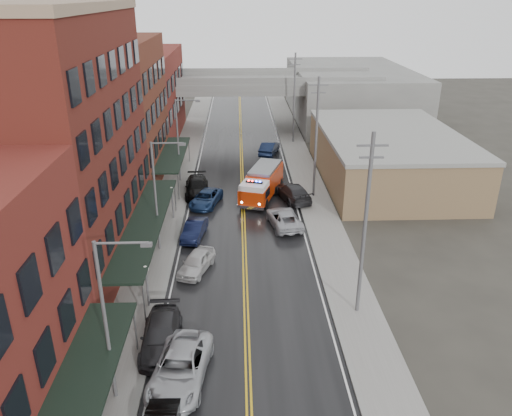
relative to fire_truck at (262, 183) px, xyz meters
name	(u,v)px	position (x,y,z in m)	size (l,w,h in m)	color
road	(243,218)	(-1.92, -4.99, -1.58)	(11.00, 160.00, 0.02)	black
sidewalk_left	(164,218)	(-9.22, -4.99, -1.52)	(3.00, 160.00, 0.15)	slate
sidewalk_right	(322,216)	(5.38, -4.99, -1.52)	(3.00, 160.00, 0.15)	slate
curb_left	(182,218)	(-7.57, -4.99, -1.52)	(0.30, 160.00, 0.15)	gray
curb_right	(304,216)	(3.73, -4.99, -1.52)	(0.30, 160.00, 0.15)	gray
brick_building_b	(57,147)	(-15.22, -11.99, 7.41)	(9.00, 20.00, 18.00)	#592217
brick_building_c	(114,113)	(-15.22, 5.51, 5.91)	(9.00, 15.00, 15.00)	#60291C
brick_building_far	(144,96)	(-15.22, 23.01, 4.41)	(9.00, 20.00, 12.00)	maroon
tan_building	(388,157)	(14.08, 5.01, 0.91)	(14.00, 22.00, 5.00)	olive
right_far_block	(350,93)	(16.08, 35.01, 2.41)	(18.00, 30.00, 8.00)	slate
awning_0	(70,415)	(-9.41, -30.99, 1.40)	(2.60, 16.00, 3.09)	black
awning_1	(146,222)	(-9.42, -11.99, 1.40)	(2.60, 18.00, 3.09)	black
awning_2	(173,154)	(-9.41, 5.51, 1.40)	(2.60, 13.00, 3.09)	black
globe_lamp_1	(146,277)	(-8.32, -18.99, 0.72)	(0.44, 0.44, 3.12)	#59595B
globe_lamp_2	(172,196)	(-8.32, -4.99, 0.72)	(0.44, 0.44, 3.12)	#59595B
street_lamp_0	(109,313)	(-8.47, -26.99, 3.60)	(2.64, 0.22, 9.00)	#59595B
street_lamp_1	(158,190)	(-8.47, -10.99, 3.60)	(2.64, 0.22, 9.00)	#59595B
street_lamp_2	(180,135)	(-8.47, 5.01, 3.60)	(2.64, 0.22, 9.00)	#59595B
utility_pole_0	(365,224)	(5.28, -19.99, 4.72)	(1.80, 0.24, 12.00)	#59595B
utility_pole_1	(316,136)	(5.28, 0.01, 4.72)	(1.80, 0.24, 12.00)	#59595B
utility_pole_2	(294,97)	(5.28, 20.01, 4.72)	(1.80, 0.24, 12.00)	#59595B
overpass	(240,90)	(-1.92, 27.01, 4.40)	(40.00, 10.00, 7.50)	slate
fire_truck	(262,183)	(0.00, 0.00, 0.00)	(5.06, 8.43, 2.93)	#B12908
parked_car_left_2	(180,368)	(-5.52, -25.83, -0.77)	(2.74, 5.94, 1.65)	#ADB0B6
parked_car_left_3	(161,335)	(-6.92, -22.99, -0.80)	(2.21, 5.43, 1.57)	#252527
parked_car_left_4	(196,262)	(-5.52, -14.37, -0.86)	(1.73, 4.29, 1.46)	#BCBCBC
parked_car_left_5	(194,230)	(-6.10, -8.78, -0.89)	(1.49, 4.28, 1.41)	black
parked_car_left_6	(206,198)	(-5.52, -1.79, -0.90)	(2.29, 4.96, 1.38)	navy
parked_car_left_7	(197,187)	(-6.61, 1.04, -0.76)	(2.31, 5.69, 1.65)	black
parked_car_right_0	(284,218)	(1.68, -6.79, -0.85)	(2.45, 5.30, 1.47)	#A4A6AC
parked_car_right_1	(293,192)	(3.08, -0.79, -0.76)	(2.34, 5.75, 1.67)	#242426
parked_car_right_2	(274,168)	(1.68, 6.81, -0.75)	(1.98, 4.92, 1.68)	silver
parked_car_right_3	(269,148)	(1.68, 14.73, -0.77)	(1.74, 4.98, 1.64)	black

